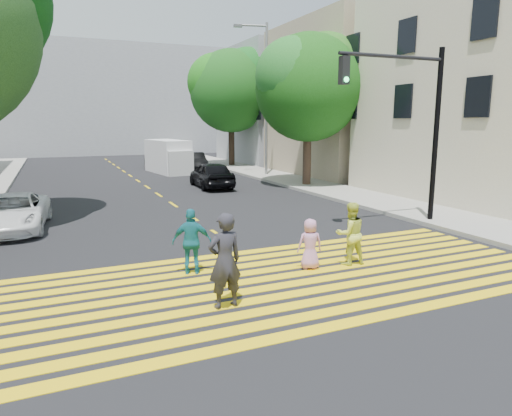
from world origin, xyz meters
TOP-DOWN VIEW (x-y plane):
  - ground at (0.00, 0.00)m, footprint 120.00×120.00m
  - sidewalk_right at (8.50, 15.00)m, footprint 3.00×60.00m
  - crosswalk at (0.00, 1.28)m, footprint 13.40×5.30m
  - lane_line at (0.00, 22.50)m, footprint 0.12×34.40m
  - building_right_cream at (15.00, 8.00)m, footprint 10.00×10.00m
  - building_right_tan at (15.00, 19.00)m, footprint 10.00×10.00m
  - building_right_grey at (15.00, 30.00)m, footprint 10.00×10.00m
  - backdrop_block at (0.00, 48.00)m, footprint 30.00×8.00m
  - tree_right_near at (8.34, 14.59)m, footprint 6.56×6.02m
  - tree_right_far at (8.67, 27.14)m, footprint 8.82×8.58m
  - pedestrian_man at (-1.82, 0.39)m, footprint 0.73×0.52m
  - pedestrian_woman at (2.04, 1.71)m, footprint 0.86×0.71m
  - pedestrian_child at (0.93, 1.81)m, footprint 0.69×0.53m
  - pedestrian_extra at (-1.84, 2.62)m, footprint 1.01×0.68m
  - white_sedan at (-6.07, 9.35)m, footprint 2.41×4.55m
  - dark_car_near at (3.23, 16.31)m, footprint 1.94×4.38m
  - silver_car at (3.18, 29.04)m, footprint 2.04×4.57m
  - dark_car_parked at (5.04, 25.67)m, footprint 1.91×4.17m
  - white_van at (2.86, 24.64)m, footprint 2.45×5.12m
  - traffic_signal at (6.43, 4.57)m, footprint 4.14×0.36m
  - street_lamp at (8.08, 19.98)m, footprint 2.19×0.75m

SIDE VIEW (x-z plane):
  - ground at x=0.00m, z-range 0.00..0.00m
  - lane_line at x=0.00m, z-range 0.00..0.01m
  - crosswalk at x=0.00m, z-range 0.00..0.01m
  - sidewalk_right at x=8.50m, z-range 0.00..0.15m
  - white_sedan at x=-6.07m, z-range 0.00..1.22m
  - pedestrian_child at x=0.93m, z-range 0.00..1.26m
  - silver_car at x=3.18m, z-range 0.00..1.30m
  - dark_car_parked at x=5.04m, z-range 0.00..1.33m
  - dark_car_near at x=3.23m, z-range 0.00..1.46m
  - pedestrian_extra at x=-1.84m, z-range 0.00..1.59m
  - pedestrian_woman at x=2.04m, z-range 0.00..1.61m
  - pedestrian_man at x=-1.82m, z-range 0.00..1.90m
  - white_van at x=2.86m, z-range -0.06..2.27m
  - traffic_signal at x=6.43m, z-range 0.89..6.96m
  - building_right_cream at x=15.00m, z-range 0.00..10.00m
  - building_right_tan at x=15.00m, z-range 0.00..10.00m
  - building_right_grey at x=15.00m, z-range 0.00..10.00m
  - street_lamp at x=8.08m, z-range 0.72..10.49m
  - tree_right_near at x=8.34m, z-range 1.49..9.93m
  - backdrop_block at x=0.00m, z-range 0.00..12.00m
  - tree_right_far at x=8.67m, z-range 1.64..11.02m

